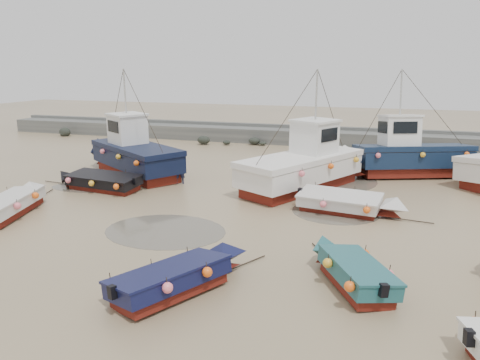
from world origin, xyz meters
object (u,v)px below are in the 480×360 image
object	(u,v)px
dinghy_2	(350,266)
person	(180,184)
dinghy_5	(348,201)
cabin_boat_1	(308,164)
dinghy_1	(181,274)
dinghy_0	(13,202)
cabin_boat_0	(132,152)
cabin_boat_2	(404,154)
dinghy_4	(99,179)

from	to	relation	value
dinghy_2	person	bearing A→B (deg)	107.09
dinghy_5	cabin_boat_1	bearing A→B (deg)	-139.50
dinghy_1	person	distance (m)	12.95
dinghy_0	dinghy_5	size ratio (longest dim) A/B	1.08
cabin_boat_1	person	xyz separation A→B (m)	(-6.94, -1.44, -1.31)
dinghy_5	cabin_boat_1	size ratio (longest dim) A/B	0.57
dinghy_2	cabin_boat_0	world-z (taller)	cabin_boat_0
cabin_boat_0	dinghy_2	bearing A→B (deg)	-94.87
dinghy_2	cabin_boat_2	size ratio (longest dim) A/B	0.51
dinghy_0	person	size ratio (longest dim) A/B	3.40
dinghy_0	person	bearing A→B (deg)	40.99
dinghy_0	cabin_boat_2	bearing A→B (deg)	22.38
cabin_boat_0	person	size ratio (longest dim) A/B	4.99
dinghy_0	dinghy_5	bearing A→B (deg)	2.67
dinghy_1	dinghy_5	size ratio (longest dim) A/B	0.92
dinghy_4	dinghy_5	size ratio (longest dim) A/B	1.08
dinghy_0	dinghy_1	world-z (taller)	same
dinghy_2	person	distance (m)	14.05
dinghy_1	dinghy_5	world-z (taller)	same
dinghy_2	person	world-z (taller)	dinghy_2
dinghy_1	cabin_boat_1	bearing A→B (deg)	111.40
dinghy_4	dinghy_2	bearing A→B (deg)	-111.12
dinghy_5	person	xyz separation A→B (m)	(-9.43, 2.50, -0.55)
dinghy_5	dinghy_1	bearing A→B (deg)	-14.52
dinghy_1	cabin_boat_1	xyz separation A→B (m)	(1.37, 13.12, 0.76)
dinghy_1	cabin_boat_1	world-z (taller)	cabin_boat_1
cabin_boat_0	cabin_boat_1	distance (m)	10.75
dinghy_0	dinghy_4	distance (m)	4.92
cabin_boat_1	person	size ratio (longest dim) A/B	5.54
dinghy_0	cabin_boat_1	world-z (taller)	cabin_boat_1
person	dinghy_1	bearing A→B (deg)	87.26
cabin_boat_1	cabin_boat_2	world-z (taller)	same
person	dinghy_0	bearing A→B (deg)	28.42
person	cabin_boat_0	bearing A→B (deg)	-48.35
dinghy_2	cabin_boat_2	bearing A→B (deg)	54.53
dinghy_4	person	bearing A→B (deg)	-49.55
dinghy_1	dinghy_2	bearing A→B (deg)	50.98
dinghy_0	dinghy_2	bearing A→B (deg)	-25.03
cabin_boat_1	cabin_boat_2	bearing A→B (deg)	68.26
dinghy_5	person	world-z (taller)	dinghy_5
dinghy_0	dinghy_2	size ratio (longest dim) A/B	1.33
dinghy_5	cabin_boat_2	xyz separation A→B (m)	(2.39, 8.26, 0.80)
person	dinghy_4	bearing A→B (deg)	5.59
dinghy_5	cabin_boat_1	world-z (taller)	cabin_boat_1
cabin_boat_1	dinghy_0	bearing A→B (deg)	-116.80
dinghy_0	cabin_boat_0	size ratio (longest dim) A/B	0.68
cabin_boat_0	dinghy_0	bearing A→B (deg)	-152.73
dinghy_5	cabin_boat_0	world-z (taller)	cabin_boat_0
dinghy_2	cabin_boat_1	world-z (taller)	cabin_boat_1
dinghy_1	person	xyz separation A→B (m)	(-5.58, 11.68, -0.55)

